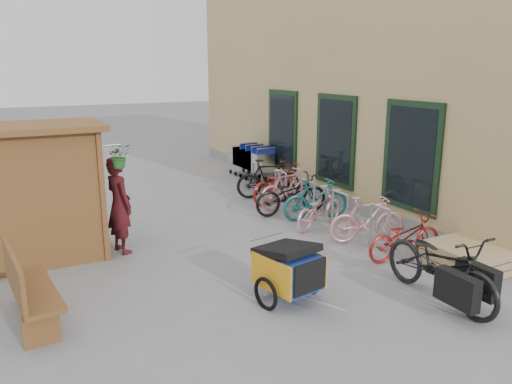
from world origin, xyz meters
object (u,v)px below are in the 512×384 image
pallet_stack (467,257)px  kiosk (36,174)px  bench (27,287)px  bike_7 (269,178)px  bike_1 (367,219)px  bike_2 (319,209)px  bike_0 (405,237)px  bike_5 (288,188)px  bike_4 (291,194)px  shopping_carts (250,158)px  bike_3 (316,199)px  child_trailer (289,268)px  person_kiosk (119,205)px  bike_6 (277,183)px  cargo_bike (442,266)px

pallet_stack → kiosk: bearing=148.3°
bench → bike_7: 7.41m
bike_1 → bike_2: (-0.28, 1.23, -0.07)m
bike_0 → bike_5: (-0.11, 3.82, 0.08)m
pallet_stack → bike_1: bike_1 is taller
bike_1 → bike_4: size_ratio=0.86×
shopping_carts → pallet_stack: bearing=-90.0°
bike_7 → bike_4: bearing=-172.8°
bike_1 → bike_3: bearing=17.8°
child_trailer → person_kiosk: size_ratio=0.89×
pallet_stack → bench: 6.85m
pallet_stack → bench: (-6.68, 1.44, 0.32)m
bike_6 → bike_2: bearing=153.6°
cargo_bike → bike_5: 5.33m
bike_2 → bike_4: 1.10m
kiosk → bike_1: 6.12m
bike_3 → bike_7: bike_7 is taller
kiosk → bike_6: 5.95m
cargo_bike → bike_7: bearing=85.3°
bench → bike_0: (6.09, -0.59, -0.12)m
bench → bike_6: bench is taller
pallet_stack → shopping_carts: 8.01m
pallet_stack → shopping_carts: shopping_carts is taller
bike_2 → bike_3: bearing=-46.7°
pallet_stack → bike_3: 3.62m
child_trailer → bike_4: bike_4 is taller
shopping_carts → bike_0: (-0.59, -7.15, -0.23)m
bike_4 → cargo_bike: bearing=179.8°
bike_1 → bike_5: size_ratio=0.95×
bike_1 → bike_6: (-0.01, 3.46, 0.01)m
bike_1 → person_kiosk: bearing=84.9°
bike_0 → bike_6: 4.47m
bike_1 → shopping_carts: bearing=10.8°
bike_1 → bike_3: (-0.04, 1.70, 0.01)m
bike_1 → bike_6: bike_6 is taller
kiosk → bench: bearing=-99.5°
kiosk → bike_7: kiosk is taller
bike_2 → bike_4: size_ratio=0.85×
shopping_carts → cargo_bike: bearing=-98.7°
child_trailer → kiosk: bearing=120.1°
bike_0 → pallet_stack: bearing=-142.7°
kiosk → person_kiosk: 1.50m
person_kiosk → bike_1: 4.71m
kiosk → bike_2: kiosk is taller
bike_6 → person_kiosk: bearing=92.4°
shopping_carts → bike_7: 2.37m
pallet_stack → bike_7: (-0.63, 5.72, 0.30)m
shopping_carts → bike_0: 7.18m
child_trailer → cargo_bike: cargo_bike is taller
bench → bike_5: (5.98, 3.23, -0.04)m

